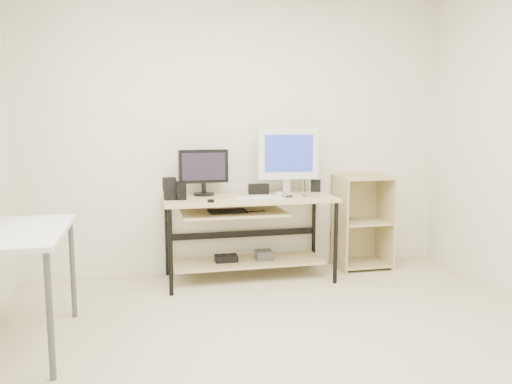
{
  "coord_description": "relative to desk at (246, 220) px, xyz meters",
  "views": [
    {
      "loc": [
        -0.91,
        -2.6,
        1.38
      ],
      "look_at": [
        -0.02,
        1.3,
        0.84
      ],
      "focal_mm": 35.0,
      "sensor_mm": 36.0,
      "label": 1
    }
  ],
  "objects": [
    {
      "name": "volume_puck",
      "position": [
        -0.35,
        -0.24,
        0.22
      ],
      "size": [
        0.06,
        0.06,
        0.02
      ],
      "primitive_type": "cylinder",
      "rotation": [
        0.0,
        0.0,
        0.0
      ],
      "color": "black",
      "rests_on": "desk"
    },
    {
      "name": "white_imac",
      "position": [
        0.43,
        0.15,
        0.56
      ],
      "size": [
        0.57,
        0.18,
        0.61
      ],
      "rotation": [
        0.0,
        0.0,
        -0.02
      ],
      "color": "silver",
      "rests_on": "desk"
    },
    {
      "name": "drinking_glass",
      "position": [
        0.53,
        -0.07,
        0.29
      ],
      "size": [
        0.08,
        0.08,
        0.15
      ],
      "primitive_type": "cylinder",
      "rotation": [
        0.0,
        0.0,
        -0.13
      ],
      "color": "white",
      "rests_on": "coaster"
    },
    {
      "name": "mouse",
      "position": [
        0.29,
        -0.04,
        0.23
      ],
      "size": [
        0.1,
        0.13,
        0.04
      ],
      "primitive_type": "ellipsoid",
      "rotation": [
        0.0,
        0.0,
        0.18
      ],
      "color": "#B0B0B5",
      "rests_on": "desk"
    },
    {
      "name": "desk",
      "position": [
        0.0,
        0.0,
        0.0
      ],
      "size": [
        1.5,
        0.65,
        0.75
      ],
      "color": "#CBB681",
      "rests_on": "ground"
    },
    {
      "name": "coaster",
      "position": [
        0.53,
        -0.07,
        0.21
      ],
      "size": [
        0.11,
        0.11,
        0.01
      ],
      "primitive_type": "cylinder",
      "rotation": [
        0.0,
        0.0,
        -0.13
      ],
      "color": "olive",
      "rests_on": "desk"
    },
    {
      "name": "black_monitor",
      "position": [
        -0.35,
        0.18,
        0.45
      ],
      "size": [
        0.45,
        0.19,
        0.41
      ],
      "rotation": [
        0.0,
        0.0,
        0.11
      ],
      "color": "black",
      "rests_on": "desk"
    },
    {
      "name": "center_speaker",
      "position": [
        0.15,
        0.15,
        0.26
      ],
      "size": [
        0.19,
        0.09,
        0.09
      ],
      "primitive_type": "cube",
      "rotation": [
        0.0,
        0.0,
        -0.06
      ],
      "color": "black",
      "rests_on": "desk"
    },
    {
      "name": "audio_controller",
      "position": [
        -0.57,
        -0.06,
        0.29
      ],
      "size": [
        0.09,
        0.06,
        0.16
      ],
      "primitive_type": "cube",
      "rotation": [
        0.0,
        0.0,
        0.12
      ],
      "color": "black",
      "rests_on": "desk"
    },
    {
      "name": "smartphone",
      "position": [
        0.37,
        -0.08,
        0.22
      ],
      "size": [
        0.1,
        0.13,
        0.01
      ],
      "primitive_type": "cube",
      "rotation": [
        0.0,
        0.0,
        -0.39
      ],
      "color": "black",
      "rests_on": "desk"
    },
    {
      "name": "room",
      "position": [
        -0.11,
        -1.62,
        0.78
      ],
      "size": [
        4.01,
        4.01,
        2.62
      ],
      "color": "beige",
      "rests_on": "ground"
    },
    {
      "name": "speaker_right",
      "position": [
        0.72,
        0.2,
        0.27
      ],
      "size": [
        0.12,
        0.12,
        0.11
      ],
      "primitive_type": "cube",
      "rotation": [
        0.0,
        0.0,
        -0.37
      ],
      "color": "black",
      "rests_on": "desk"
    },
    {
      "name": "speaker_left",
      "position": [
        -0.67,
        -0.03,
        0.31
      ],
      "size": [
        0.11,
        0.11,
        0.19
      ],
      "rotation": [
        0.0,
        0.0,
        0.23
      ],
      "color": "black",
      "rests_on": "desk"
    },
    {
      "name": "keyboard",
      "position": [
        0.09,
        -0.1,
        0.22
      ],
      "size": [
        0.4,
        0.14,
        0.01
      ],
      "primitive_type": "cube",
      "rotation": [
        0.0,
        0.0,
        -0.07
      ],
      "color": "silver",
      "rests_on": "desk"
    },
    {
      "name": "side_table",
      "position": [
        -1.65,
        -1.06,
        0.13
      ],
      "size": [
        0.6,
        1.0,
        0.75
      ],
      "color": "silver",
      "rests_on": "ground"
    },
    {
      "name": "shelf_unit",
      "position": [
        1.18,
        0.16,
        -0.09
      ],
      "size": [
        0.5,
        0.4,
        0.9
      ],
      "color": "tan",
      "rests_on": "ground"
    }
  ]
}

